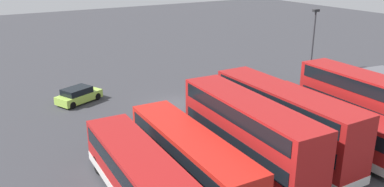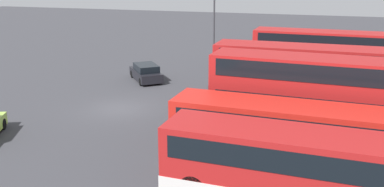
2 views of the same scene
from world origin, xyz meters
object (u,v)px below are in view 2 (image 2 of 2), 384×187
at_px(bus_single_deck_second, 318,80).
at_px(bus_double_decker_third, 311,81).
at_px(car_small_green, 146,73).
at_px(bus_single_deck_sixth, 301,166).
at_px(bus_single_deck_fifth, 296,133).
at_px(box_truck_blue, 295,52).
at_px(bus_double_decker_near_end, 321,59).
at_px(bus_double_decker_fourth, 317,97).
at_px(lamp_post_tall, 214,19).

height_order(bus_single_deck_second, bus_double_decker_third, bus_double_decker_third).
relative_size(bus_double_decker_third, car_small_green, 2.69).
height_order(bus_double_decker_third, bus_single_deck_sixth, bus_double_decker_third).
bearing_deg(bus_single_deck_sixth, bus_single_deck_second, 179.12).
bearing_deg(bus_single_deck_fifth, box_truck_blue, -175.47).
relative_size(bus_double_decker_near_end, box_truck_blue, 1.32).
distance_m(bus_double_decker_near_end, bus_double_decker_fourth, 10.60).
distance_m(bus_double_decker_near_end, bus_double_decker_third, 7.25).
bearing_deg(box_truck_blue, lamp_post_tall, -78.16).
bearing_deg(bus_single_deck_second, bus_double_decker_third, -5.72).
bearing_deg(bus_double_decker_third, bus_single_deck_second, 174.28).
relative_size(bus_single_deck_sixth, box_truck_blue, 1.41).
bearing_deg(bus_double_decker_third, bus_single_deck_sixth, 0.94).
relative_size(bus_double_decker_third, box_truck_blue, 1.51).
distance_m(bus_double_decker_third, bus_double_decker_fourth, 3.39).
height_order(bus_double_decker_fourth, box_truck_blue, bus_double_decker_fourth).
bearing_deg(bus_double_decker_fourth, bus_single_deck_second, -179.55).
bearing_deg(bus_double_decker_near_end, bus_double_decker_third, -3.22).
distance_m(bus_single_deck_fifth, lamp_post_tall, 21.49).
bearing_deg(lamp_post_tall, bus_single_deck_second, 48.90).
bearing_deg(bus_double_decker_fourth, bus_double_decker_third, -172.47).
distance_m(car_small_green, lamp_post_tall, 8.57).
height_order(bus_single_deck_sixth, lamp_post_tall, lamp_post_tall).
bearing_deg(lamp_post_tall, bus_double_decker_fourth, 31.90).
xyz_separation_m(bus_double_decker_third, bus_single_deck_sixth, (10.38, 0.17, -0.83)).
relative_size(bus_single_deck_second, box_truck_blue, 1.46).
bearing_deg(lamp_post_tall, box_truck_blue, 101.84).
bearing_deg(box_truck_blue, bus_double_decker_third, 8.00).
bearing_deg(bus_single_deck_second, lamp_post_tall, -131.10).
bearing_deg(car_small_green, lamp_post_tall, 147.30).
xyz_separation_m(bus_double_decker_near_end, bus_single_deck_sixth, (17.62, -0.24, -0.82)).
height_order(bus_double_decker_near_end, bus_double_decker_fourth, same).
xyz_separation_m(bus_double_decker_near_end, bus_double_decker_fourth, (10.60, 0.04, 0.00)).
xyz_separation_m(bus_double_decker_near_end, bus_single_deck_fifth, (14.16, -0.71, -0.82)).
distance_m(bus_double_decker_third, box_truck_blue, 14.05).
relative_size(bus_double_decker_near_end, lamp_post_tall, 1.31).
bearing_deg(lamp_post_tall, bus_single_deck_sixth, 22.69).
relative_size(bus_double_decker_third, bus_double_decker_fourth, 1.03).
distance_m(bus_single_deck_second, bus_double_decker_third, 3.97).
distance_m(bus_single_deck_second, bus_single_deck_sixth, 14.25).
distance_m(bus_single_deck_fifth, box_truck_blue, 20.89).
height_order(bus_double_decker_near_end, box_truck_blue, bus_double_decker_near_end).
relative_size(bus_double_decker_near_end, car_small_green, 2.35).
xyz_separation_m(bus_double_decker_third, lamp_post_tall, (-12.35, -9.34, 2.13)).
height_order(bus_double_decker_fourth, bus_single_deck_fifth, bus_double_decker_fourth).
xyz_separation_m(bus_single_deck_second, bus_single_deck_fifth, (10.79, -0.69, 0.00)).
xyz_separation_m(bus_double_decker_third, box_truck_blue, (-13.90, -1.95, -0.74)).
relative_size(car_small_green, lamp_post_tall, 0.56).
bearing_deg(bus_double_decker_near_end, bus_single_deck_sixth, -0.77).
distance_m(bus_double_decker_near_end, lamp_post_tall, 11.21).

